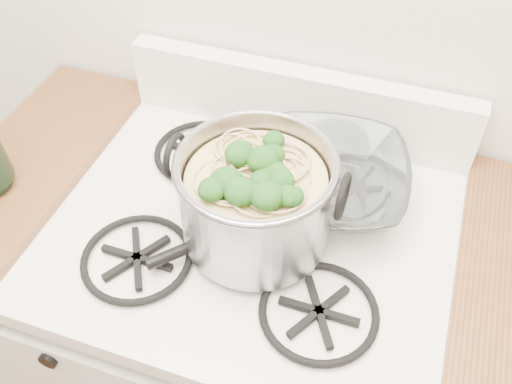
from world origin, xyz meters
name	(u,v)px	position (x,y,z in m)	size (l,w,h in m)	color
gas_range	(253,346)	(0.00, 1.26, 0.44)	(0.76, 0.66, 0.92)	white
counter_left	(77,284)	(-0.51, 1.26, 0.46)	(0.25, 0.65, 0.92)	silver
stock_pot	(256,199)	(0.02, 1.24, 1.01)	(0.31, 0.28, 0.19)	gray
spatula	(273,212)	(0.03, 1.28, 0.94)	(0.29, 0.31, 0.02)	black
glass_bowl	(324,186)	(0.11, 1.38, 0.94)	(0.13, 0.13, 0.03)	white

